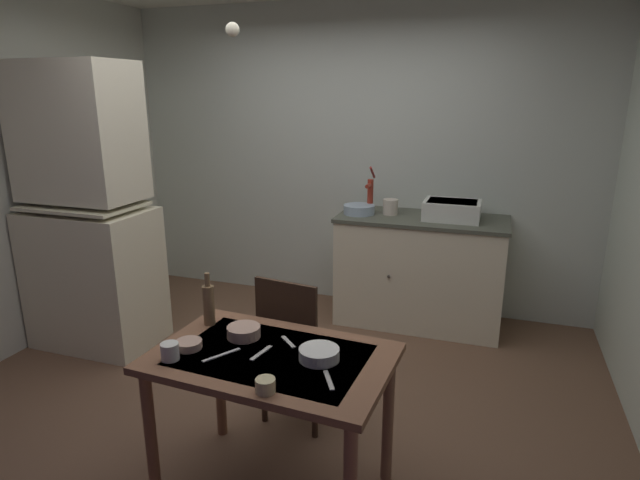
{
  "coord_description": "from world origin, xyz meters",
  "views": [
    {
      "loc": [
        1.23,
        -2.77,
        1.91
      ],
      "look_at": [
        0.27,
        0.06,
        1.06
      ],
      "focal_mm": 29.32,
      "sensor_mm": 36.0,
      "label": 1
    }
  ],
  "objects_px": {
    "hutch_cabinet": "(88,219)",
    "glass_bottle": "(209,304)",
    "dining_table": "(272,375)",
    "sink_basin": "(452,210)",
    "chair_far_side": "(297,346)",
    "hand_pump": "(370,193)",
    "mixing_bowl_counter": "(359,209)",
    "serving_bowl_wide": "(244,332)",
    "mug_dark": "(170,351)"
  },
  "relations": [
    {
      "from": "hutch_cabinet",
      "to": "glass_bottle",
      "type": "relative_size",
      "value": 7.6
    },
    {
      "from": "hutch_cabinet",
      "to": "dining_table",
      "type": "xyz_separation_m",
      "value": [
        1.96,
        -1.06,
        -0.35
      ]
    },
    {
      "from": "hutch_cabinet",
      "to": "sink_basin",
      "type": "height_order",
      "value": "hutch_cabinet"
    },
    {
      "from": "sink_basin",
      "to": "chair_far_side",
      "type": "relative_size",
      "value": 0.48
    },
    {
      "from": "hand_pump",
      "to": "dining_table",
      "type": "height_order",
      "value": "hand_pump"
    },
    {
      "from": "dining_table",
      "to": "mixing_bowl_counter",
      "type": "bearing_deg",
      "value": 94.15
    },
    {
      "from": "sink_basin",
      "to": "serving_bowl_wide",
      "type": "relative_size",
      "value": 2.67
    },
    {
      "from": "dining_table",
      "to": "glass_bottle",
      "type": "height_order",
      "value": "glass_bottle"
    },
    {
      "from": "hutch_cabinet",
      "to": "dining_table",
      "type": "bearing_deg",
      "value": -28.36
    },
    {
      "from": "serving_bowl_wide",
      "to": "glass_bottle",
      "type": "height_order",
      "value": "glass_bottle"
    },
    {
      "from": "sink_basin",
      "to": "serving_bowl_wide",
      "type": "xyz_separation_m",
      "value": [
        -0.8,
        -2.1,
        -0.23
      ]
    },
    {
      "from": "chair_far_side",
      "to": "sink_basin",
      "type": "bearing_deg",
      "value": 66.95
    },
    {
      "from": "mixing_bowl_counter",
      "to": "serving_bowl_wide",
      "type": "xyz_separation_m",
      "value": [
        -0.04,
        -2.05,
        -0.19
      ]
    },
    {
      "from": "serving_bowl_wide",
      "to": "mug_dark",
      "type": "xyz_separation_m",
      "value": [
        -0.21,
        -0.31,
        0.01
      ]
    },
    {
      "from": "mug_dark",
      "to": "glass_bottle",
      "type": "height_order",
      "value": "glass_bottle"
    },
    {
      "from": "hutch_cabinet",
      "to": "mixing_bowl_counter",
      "type": "xyz_separation_m",
      "value": [
        1.8,
        1.12,
        -0.03
      ]
    },
    {
      "from": "hutch_cabinet",
      "to": "glass_bottle",
      "type": "xyz_separation_m",
      "value": [
        1.52,
        -0.85,
        -0.13
      ]
    },
    {
      "from": "hand_pump",
      "to": "dining_table",
      "type": "xyz_separation_m",
      "value": [
        0.09,
        -2.27,
        -0.45
      ]
    },
    {
      "from": "hand_pump",
      "to": "chair_far_side",
      "type": "height_order",
      "value": "hand_pump"
    },
    {
      "from": "hand_pump",
      "to": "glass_bottle",
      "type": "height_order",
      "value": "hand_pump"
    },
    {
      "from": "chair_far_side",
      "to": "serving_bowl_wide",
      "type": "height_order",
      "value": "chair_far_side"
    },
    {
      "from": "chair_far_side",
      "to": "serving_bowl_wide",
      "type": "xyz_separation_m",
      "value": [
        -0.1,
        -0.46,
        0.28
      ]
    },
    {
      "from": "chair_far_side",
      "to": "hand_pump",
      "type": "bearing_deg",
      "value": 89.45
    },
    {
      "from": "chair_far_side",
      "to": "serving_bowl_wide",
      "type": "bearing_deg",
      "value": -101.81
    },
    {
      "from": "hand_pump",
      "to": "glass_bottle",
      "type": "relative_size",
      "value": 1.39
    },
    {
      "from": "sink_basin",
      "to": "chair_far_side",
      "type": "bearing_deg",
      "value": -113.05
    },
    {
      "from": "sink_basin",
      "to": "serving_bowl_wide",
      "type": "bearing_deg",
      "value": -110.72
    },
    {
      "from": "hand_pump",
      "to": "mixing_bowl_counter",
      "type": "xyz_separation_m",
      "value": [
        -0.07,
        -0.1,
        -0.13
      ]
    },
    {
      "from": "sink_basin",
      "to": "mug_dark",
      "type": "bearing_deg",
      "value": -112.69
    },
    {
      "from": "sink_basin",
      "to": "mug_dark",
      "type": "relative_size",
      "value": 5.38
    },
    {
      "from": "hand_pump",
      "to": "chair_far_side",
      "type": "distance_m",
      "value": 1.79
    },
    {
      "from": "dining_table",
      "to": "glass_bottle",
      "type": "distance_m",
      "value": 0.53
    },
    {
      "from": "chair_far_side",
      "to": "mug_dark",
      "type": "relative_size",
      "value": 11.3
    },
    {
      "from": "sink_basin",
      "to": "glass_bottle",
      "type": "xyz_separation_m",
      "value": [
        -1.03,
        -2.02,
        -0.14
      ]
    },
    {
      "from": "hutch_cabinet",
      "to": "chair_far_side",
      "type": "bearing_deg",
      "value": -14.39
    },
    {
      "from": "mixing_bowl_counter",
      "to": "chair_far_side",
      "type": "xyz_separation_m",
      "value": [
        0.05,
        -1.59,
        -0.47
      ]
    },
    {
      "from": "glass_bottle",
      "to": "chair_far_side",
      "type": "bearing_deg",
      "value": 48.68
    },
    {
      "from": "mixing_bowl_counter",
      "to": "dining_table",
      "type": "height_order",
      "value": "mixing_bowl_counter"
    },
    {
      "from": "hand_pump",
      "to": "chair_far_side",
      "type": "bearing_deg",
      "value": -90.55
    },
    {
      "from": "hand_pump",
      "to": "mixing_bowl_counter",
      "type": "relative_size",
      "value": 1.5
    },
    {
      "from": "hand_pump",
      "to": "dining_table",
      "type": "relative_size",
      "value": 0.34
    },
    {
      "from": "dining_table",
      "to": "mug_dark",
      "type": "distance_m",
      "value": 0.48
    },
    {
      "from": "hutch_cabinet",
      "to": "sink_basin",
      "type": "xyz_separation_m",
      "value": [
        2.55,
        1.17,
        0.01
      ]
    },
    {
      "from": "serving_bowl_wide",
      "to": "glass_bottle",
      "type": "distance_m",
      "value": 0.26
    },
    {
      "from": "dining_table",
      "to": "glass_bottle",
      "type": "bearing_deg",
      "value": 155.29
    },
    {
      "from": "hutch_cabinet",
      "to": "hand_pump",
      "type": "bearing_deg",
      "value": 33.05
    },
    {
      "from": "mixing_bowl_counter",
      "to": "glass_bottle",
      "type": "distance_m",
      "value": 2.0
    },
    {
      "from": "dining_table",
      "to": "serving_bowl_wide",
      "type": "bearing_deg",
      "value": 148.66
    },
    {
      "from": "hutch_cabinet",
      "to": "serving_bowl_wide",
      "type": "height_order",
      "value": "hutch_cabinet"
    },
    {
      "from": "sink_basin",
      "to": "dining_table",
      "type": "xyz_separation_m",
      "value": [
        -0.6,
        -2.23,
        -0.36
      ]
    }
  ]
}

